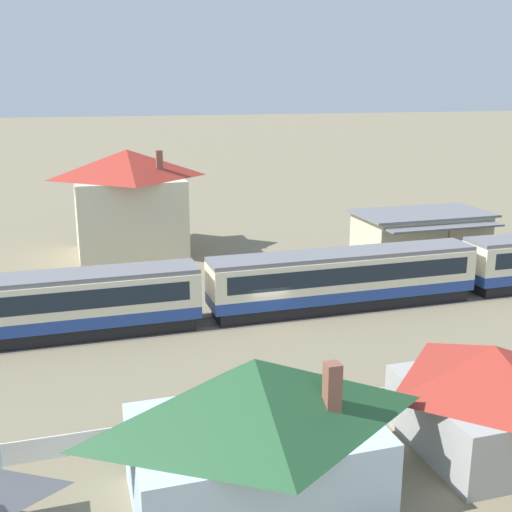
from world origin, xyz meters
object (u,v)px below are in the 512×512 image
Objects in this scene: cottage_red_roof at (490,394)px; station_house_red_roof at (129,201)px; passenger_train at (207,289)px; cottage_dark_green_roof at (255,429)px; station_building at (420,236)px.

station_house_red_roof is at bearing 106.39° from cottage_red_roof.
cottage_red_roof is at bearing -65.56° from passenger_train.
cottage_red_roof is at bearing 4.03° from cottage_dark_green_roof.
station_house_red_roof is 40.26m from cottage_red_roof.
station_building is 1.64× the size of cottage_red_roof.
station_building is at bearing 50.02° from cottage_dark_green_roof.
station_building is 27.03m from station_house_red_roof.
cottage_red_roof reaches higher than passenger_train.
passenger_train is 7.74× the size of station_house_red_roof.
station_building is at bearing -21.75° from station_house_red_roof.
cottage_dark_green_roof is at bearing -175.97° from cottage_red_roof.
passenger_train is 8.18× the size of cottage_dark_green_roof.
passenger_train is at bearing 82.56° from cottage_dark_green_roof.
station_house_red_roof reaches higher than passenger_train.
station_house_red_roof is (-2.89, 19.97, 2.75)m from passenger_train.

